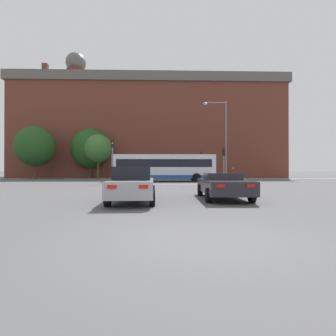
% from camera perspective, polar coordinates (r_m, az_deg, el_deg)
% --- Properties ---
extents(ground_plane, '(400.00, 400.00, 0.00)m').
position_cam_1_polar(ground_plane, '(5.53, 6.94, -15.16)').
color(ground_plane, '#545456').
extents(stop_line_strip, '(8.56, 0.30, 0.01)m').
position_cam_1_polar(stop_line_strip, '(25.37, 0.16, -3.53)').
color(stop_line_strip, silver).
rests_on(stop_line_strip, ground_plane).
extents(far_pavement, '(69.51, 2.50, 0.01)m').
position_cam_1_polar(far_pavement, '(40.63, -0.52, -2.33)').
color(far_pavement, gray).
rests_on(far_pavement, ground_plane).
extents(brick_civic_building, '(48.45, 15.37, 24.10)m').
position_cam_1_polar(brick_civic_building, '(51.77, -3.97, 8.21)').
color(brick_civic_building, brown).
rests_on(brick_civic_building, ground_plane).
extents(car_saloon_left, '(2.02, 4.83, 1.54)m').
position_cam_1_polar(car_saloon_left, '(11.60, -7.63, -3.49)').
color(car_saloon_left, '#9E9EA3').
rests_on(car_saloon_left, ground_plane).
extents(car_roadster_right, '(2.17, 4.81, 1.24)m').
position_cam_1_polar(car_roadster_right, '(12.92, 11.87, -3.70)').
color(car_roadster_right, '#232328').
rests_on(car_roadster_right, ground_plane).
extents(bus_crossing_lead, '(11.85, 2.68, 3.15)m').
position_cam_1_polar(bus_crossing_lead, '(30.86, -0.86, 0.18)').
color(bus_crossing_lead, silver).
rests_on(bus_crossing_lead, ground_plane).
extents(traffic_light_near_left, '(0.26, 0.31, 4.40)m').
position_cam_1_polar(traffic_light_near_left, '(26.37, -11.96, 3.00)').
color(traffic_light_near_left, slate).
rests_on(traffic_light_near_left, ground_plane).
extents(traffic_light_near_right, '(0.26, 0.31, 3.60)m').
position_cam_1_polar(traffic_light_near_right, '(26.67, 12.07, 1.89)').
color(traffic_light_near_right, slate).
rests_on(traffic_light_near_right, ground_plane).
extents(traffic_light_far_right, '(0.26, 0.31, 4.13)m').
position_cam_1_polar(traffic_light_far_right, '(40.45, 7.26, 1.60)').
color(traffic_light_far_right, slate).
rests_on(traffic_light_far_right, ground_plane).
extents(street_lamp_junction, '(2.46, 0.36, 8.40)m').
position_cam_1_polar(street_lamp_junction, '(27.50, 11.73, 7.31)').
color(street_lamp_junction, slate).
rests_on(street_lamp_junction, ground_plane).
extents(pedestrian_waiting, '(0.34, 0.45, 1.70)m').
position_cam_1_polar(pedestrian_waiting, '(41.16, -9.43, -0.92)').
color(pedestrian_waiting, black).
rests_on(pedestrian_waiting, ground_plane).
extents(pedestrian_walking_east, '(0.44, 0.30, 1.75)m').
position_cam_1_polar(pedestrian_walking_east, '(41.46, 14.00, -0.86)').
color(pedestrian_walking_east, brown).
rests_on(pedestrian_walking_east, ground_plane).
extents(pedestrian_walking_west, '(0.43, 0.29, 1.61)m').
position_cam_1_polar(pedestrian_walking_west, '(40.04, -6.52, -1.02)').
color(pedestrian_walking_west, black).
rests_on(pedestrian_walking_west, ground_plane).
extents(tree_by_building, '(4.19, 4.19, 6.91)m').
position_cam_1_polar(tree_by_building, '(42.30, -14.96, 4.11)').
color(tree_by_building, '#4C3823').
rests_on(tree_by_building, ground_plane).
extents(tree_kerbside, '(6.23, 6.23, 8.16)m').
position_cam_1_polar(tree_kerbside, '(44.87, -16.53, 4.10)').
color(tree_kerbside, '#4C3823').
rests_on(tree_kerbside, ground_plane).
extents(tree_distant, '(5.78, 5.78, 7.96)m').
position_cam_1_polar(tree_distant, '(44.55, -26.97, 4.21)').
color(tree_distant, '#4C3823').
rests_on(tree_distant, ground_plane).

